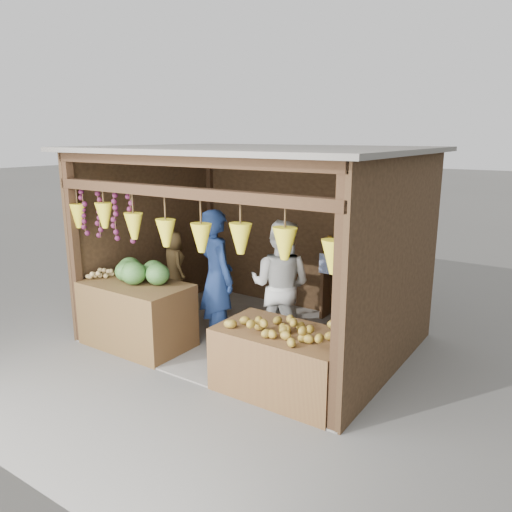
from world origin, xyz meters
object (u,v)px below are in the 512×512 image
at_px(counter_right, 283,362).
at_px(vendor_seated, 174,264).
at_px(man_standing, 217,278).
at_px(counter_left, 137,314).
at_px(woman_standing, 280,285).

xyz_separation_m(counter_right, vendor_seated, (-2.70, 1.15, 0.48)).
bearing_deg(counter_right, man_standing, 155.29).
xyz_separation_m(counter_left, woman_standing, (1.65, 1.02, 0.44)).
bearing_deg(man_standing, woman_standing, -131.84).
height_order(counter_left, vendor_seated, vendor_seated).
distance_m(man_standing, woman_standing, 0.87).
height_order(counter_left, counter_right, counter_left).
bearing_deg(woman_standing, man_standing, 12.47).
relative_size(man_standing, woman_standing, 1.07).
bearing_deg(man_standing, vendor_seated, 3.50).
bearing_deg(counter_right, woman_standing, 123.26).
bearing_deg(counter_left, woman_standing, 31.73).
relative_size(counter_left, man_standing, 0.78).
distance_m(counter_left, vendor_seated, 1.28).
xyz_separation_m(counter_right, man_standing, (-1.46, 0.67, 0.57)).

